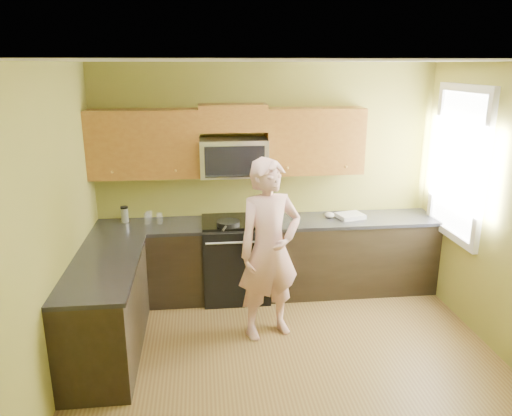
{
  "coord_description": "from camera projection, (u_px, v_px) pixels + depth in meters",
  "views": [
    {
      "loc": [
        -0.77,
        -3.67,
        2.68
      ],
      "look_at": [
        -0.2,
        1.3,
        1.2
      ],
      "focal_mm": 34.31,
      "sensor_mm": 36.0,
      "label": 1
    }
  ],
  "objects": [
    {
      "name": "floor",
      "position": [
        295.0,
        378.0,
        4.34
      ],
      "size": [
        4.0,
        4.0,
        0.0
      ],
      "primitive_type": "plane",
      "color": "brown",
      "rests_on": "ground"
    },
    {
      "name": "ceiling",
      "position": [
        303.0,
        61.0,
        3.57
      ],
      "size": [
        4.0,
        4.0,
        0.0
      ],
      "primitive_type": "plane",
      "rotation": [
        3.14,
        0.0,
        0.0
      ],
      "color": "white",
      "rests_on": "ground"
    },
    {
      "name": "wall_back",
      "position": [
        266.0,
        179.0,
        5.86
      ],
      "size": [
        4.0,
        0.0,
        4.0
      ],
      "primitive_type": "plane",
      "rotation": [
        1.57,
        0.0,
        0.0
      ],
      "color": "olive",
      "rests_on": "ground"
    },
    {
      "name": "wall_front",
      "position": [
        393.0,
        394.0,
        2.05
      ],
      "size": [
        4.0,
        0.0,
        4.0
      ],
      "primitive_type": "plane",
      "rotation": [
        -1.57,
        0.0,
        0.0
      ],
      "color": "olive",
      "rests_on": "ground"
    },
    {
      "name": "wall_left",
      "position": [
        42.0,
        245.0,
        3.74
      ],
      "size": [
        0.0,
        4.0,
        4.0
      ],
      "primitive_type": "plane",
      "rotation": [
        1.57,
        0.0,
        1.57
      ],
      "color": "olive",
      "rests_on": "ground"
    },
    {
      "name": "cabinet_back_run",
      "position": [
        269.0,
        259.0,
        5.84
      ],
      "size": [
        4.0,
        0.6,
        0.88
      ],
      "primitive_type": "cube",
      "color": "black",
      "rests_on": "floor"
    },
    {
      "name": "cabinet_left_run",
      "position": [
        106.0,
        311.0,
        4.6
      ],
      "size": [
        0.6,
        1.6,
        0.88
      ],
      "primitive_type": "cube",
      "color": "black",
      "rests_on": "floor"
    },
    {
      "name": "countertop_back",
      "position": [
        269.0,
        223.0,
        5.7
      ],
      "size": [
        4.0,
        0.62,
        0.04
      ],
      "primitive_type": "cube",
      "color": "black",
      "rests_on": "cabinet_back_run"
    },
    {
      "name": "countertop_left",
      "position": [
        103.0,
        266.0,
        4.47
      ],
      "size": [
        0.62,
        1.6,
        0.04
      ],
      "primitive_type": "cube",
      "color": "black",
      "rests_on": "cabinet_left_run"
    },
    {
      "name": "stove",
      "position": [
        236.0,
        258.0,
        5.76
      ],
      "size": [
        0.76,
        0.65,
        0.95
      ],
      "primitive_type": null,
      "color": "black",
      "rests_on": "floor"
    },
    {
      "name": "microwave",
      "position": [
        234.0,
        175.0,
        5.6
      ],
      "size": [
        0.76,
        0.4,
        0.42
      ],
      "primitive_type": null,
      "color": "silver",
      "rests_on": "wall_back"
    },
    {
      "name": "upper_cab_left",
      "position": [
        146.0,
        177.0,
        5.52
      ],
      "size": [
        1.22,
        0.33,
        0.75
      ],
      "primitive_type": null,
      "color": "brown",
      "rests_on": "wall_back"
    },
    {
      "name": "upper_cab_right",
      "position": [
        313.0,
        173.0,
        5.74
      ],
      "size": [
        1.12,
        0.33,
        0.75
      ],
      "primitive_type": null,
      "color": "brown",
      "rests_on": "wall_back"
    },
    {
      "name": "upper_cab_over_mw",
      "position": [
        233.0,
        118.0,
        5.45
      ],
      "size": [
        0.76,
        0.33,
        0.3
      ],
      "primitive_type": "cube",
      "color": "brown",
      "rests_on": "wall_back"
    },
    {
      "name": "window",
      "position": [
        459.0,
        164.0,
        5.23
      ],
      "size": [
        0.06,
        1.06,
        1.66
      ],
      "primitive_type": null,
      "color": "white",
      "rests_on": "wall_right"
    },
    {
      "name": "woman",
      "position": [
        269.0,
        250.0,
        4.82
      ],
      "size": [
        0.77,
        0.63,
        1.83
      ],
      "primitive_type": "imported",
      "rotation": [
        0.0,
        0.0,
        0.32
      ],
      "color": "#E37D71",
      "rests_on": "floor"
    },
    {
      "name": "frying_pan",
      "position": [
        228.0,
        226.0,
        5.43
      ],
      "size": [
        0.37,
        0.5,
        0.06
      ],
      "primitive_type": null,
      "rotation": [
        0.0,
        0.0,
        -0.28
      ],
      "color": "black",
      "rests_on": "stove"
    },
    {
      "name": "butter_tub",
      "position": [
        265.0,
        223.0,
        5.61
      ],
      "size": [
        0.14,
        0.14,
        0.1
      ],
      "primitive_type": null,
      "rotation": [
        0.0,
        0.0,
        0.01
      ],
      "color": "#E4F03F",
      "rests_on": "countertop_back"
    },
    {
      "name": "toast_slice",
      "position": [
        269.0,
        223.0,
        5.58
      ],
      "size": [
        0.13,
        0.13,
        0.01
      ],
      "primitive_type": "cube",
      "rotation": [
        0.0,
        0.0,
        -0.25
      ],
      "color": "#B27F47",
      "rests_on": "countertop_back"
    },
    {
      "name": "napkin_a",
      "position": [
        267.0,
        223.0,
        5.53
      ],
      "size": [
        0.14,
        0.14,
        0.06
      ],
      "primitive_type": "ellipsoid",
      "rotation": [
        0.0,
        0.0,
        -0.26
      ],
      "color": "silver",
      "rests_on": "countertop_back"
    },
    {
      "name": "napkin_b",
      "position": [
        329.0,
        215.0,
        5.8
      ],
      "size": [
        0.16,
        0.16,
        0.07
      ],
      "primitive_type": "ellipsoid",
      "rotation": [
        0.0,
        0.0,
        -0.34
      ],
      "color": "silver",
      "rests_on": "countertop_back"
    },
    {
      "name": "dish_towel",
      "position": [
        350.0,
        216.0,
        5.8
      ],
      "size": [
        0.35,
        0.3,
        0.05
      ],
      "primitive_type": "cube",
      "rotation": [
        0.0,
        0.0,
        0.24
      ],
      "color": "white",
      "rests_on": "countertop_back"
    },
    {
      "name": "travel_mug",
      "position": [
        125.0,
        222.0,
        5.65
      ],
      "size": [
        0.11,
        0.11,
        0.19
      ],
      "primitive_type": null,
      "rotation": [
        0.0,
        0.0,
        0.36
      ],
      "color": "silver",
      "rests_on": "countertop_back"
    },
    {
      "name": "glass_a",
      "position": [
        147.0,
        218.0,
        5.59
      ],
      "size": [
        0.09,
        0.09,
        0.12
      ],
      "primitive_type": "cylinder",
      "rotation": [
        0.0,
        0.0,
        -0.29
      ],
      "color": "silver",
      "rests_on": "countertop_back"
    },
    {
      "name": "glass_b",
      "position": [
        149.0,
        216.0,
        5.66
      ],
      "size": [
        0.08,
        0.08,
        0.12
      ],
      "primitive_type": "cylinder",
      "rotation": [
        0.0,
        0.0,
        0.11
      ],
      "color": "silver",
      "rests_on": "countertop_back"
    },
    {
      "name": "glass_c",
      "position": [
        160.0,
        218.0,
        5.59
      ],
      "size": [
        0.08,
        0.08,
        0.12
      ],
      "primitive_type": "cylinder",
      "rotation": [
        0.0,
        0.0,
        -0.15
      ],
      "color": "silver",
      "rests_on": "countertop_back"
    }
  ]
}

